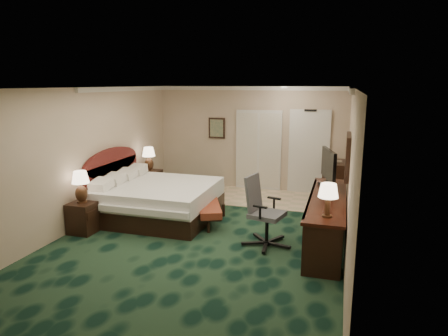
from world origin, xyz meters
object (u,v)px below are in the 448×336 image
(tv, at_px, (328,169))
(minibar, at_px, (333,181))
(bed, at_px, (159,201))
(lamp_near, at_px, (81,187))
(nightstand_far, at_px, (149,183))
(desk_chair, at_px, (267,212))
(nightstand_near, at_px, (84,217))
(lamp_far, at_px, (149,159))
(bed_bench, at_px, (209,214))
(desk, at_px, (326,220))

(tv, distance_m, minibar, 2.16)
(bed, relative_size, lamp_near, 3.76)
(nightstand_far, xyz_separation_m, minibar, (4.42, 0.94, 0.15))
(desk_chair, bearing_deg, minibar, 85.82)
(nightstand_near, relative_size, minibar, 0.62)
(nightstand_near, height_order, lamp_near, lamp_near)
(nightstand_near, xyz_separation_m, tv, (4.38, 1.50, 0.90))
(bed, bearing_deg, lamp_far, 123.42)
(bed_bench, bearing_deg, desk_chair, -53.38)
(nightstand_far, distance_m, lamp_near, 2.67)
(nightstand_far, bearing_deg, lamp_near, -90.78)
(nightstand_near, relative_size, tv, 0.63)
(nightstand_far, height_order, tv, tv)
(desk, bearing_deg, nightstand_far, 157.72)
(lamp_far, xyz_separation_m, minibar, (4.40, 0.93, -0.47))
(nightstand_near, xyz_separation_m, nightstand_far, (0.02, 2.59, 0.03))
(nightstand_near, distance_m, bed_bench, 2.40)
(desk, relative_size, tv, 3.09)
(desk, relative_size, desk_chair, 2.36)
(lamp_near, height_order, desk_chair, desk_chair)
(bed, distance_m, minibar, 4.19)
(lamp_near, distance_m, bed_bench, 2.51)
(lamp_near, height_order, lamp_far, lamp_far)
(nightstand_far, bearing_deg, bed, -55.89)
(bed_bench, height_order, desk_chair, desk_chair)
(minibar, bearing_deg, tv, -91.90)
(bed, relative_size, nightstand_near, 3.87)
(nightstand_far, bearing_deg, lamp_far, 14.64)
(tv, relative_size, minibar, 0.98)
(bed, bearing_deg, nightstand_far, 124.11)
(desk_chair, bearing_deg, lamp_far, 160.18)
(nightstand_near, xyz_separation_m, lamp_far, (0.04, 2.60, 0.65))
(lamp_far, height_order, minibar, lamp_far)
(lamp_near, height_order, bed_bench, lamp_near)
(minibar, bearing_deg, desk_chair, -107.71)
(nightstand_near, bearing_deg, lamp_far, 89.04)
(desk_chair, bearing_deg, tv, 63.72)
(lamp_near, relative_size, minibar, 0.63)
(lamp_near, relative_size, bed_bench, 0.51)
(nightstand_far, relative_size, lamp_far, 1.07)
(lamp_far, bearing_deg, lamp_near, -91.24)
(lamp_far, bearing_deg, desk_chair, -33.34)
(bed, relative_size, tv, 2.42)
(bed, xyz_separation_m, minibar, (3.47, 2.35, 0.12))
(bed, bearing_deg, tv, 5.28)
(lamp_far, xyz_separation_m, desk, (4.37, -1.80, -0.52))
(nightstand_far, relative_size, desk, 0.22)
(bed, distance_m, desk_chair, 2.60)
(minibar, bearing_deg, nightstand_near, -141.53)
(lamp_far, bearing_deg, desk, -22.43)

